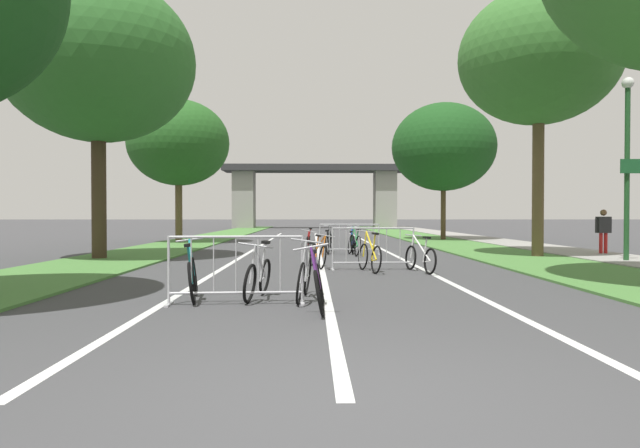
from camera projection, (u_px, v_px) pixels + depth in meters
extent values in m
plane|color=#3D3D3F|center=(346.00, 403.00, 3.93)|extent=(300.00, 300.00, 0.00)
cube|color=#477A38|center=(202.00, 240.00, 29.15)|extent=(3.16, 61.88, 0.05)
cube|color=#477A38|center=(431.00, 239.00, 29.32)|extent=(3.16, 61.88, 0.05)
cube|color=gray|center=(482.00, 239.00, 29.36)|extent=(2.39, 61.88, 0.08)
cube|color=silver|center=(318.00, 248.00, 21.82)|extent=(0.14, 35.80, 0.01)
cube|color=silver|center=(381.00, 248.00, 21.86)|extent=(0.14, 35.80, 0.01)
cube|color=silver|center=(256.00, 249.00, 21.78)|extent=(0.14, 35.80, 0.01)
cube|color=#2D2D30|center=(315.00, 169.00, 54.95)|extent=(18.32, 3.76, 0.64)
cube|color=gray|center=(244.00, 200.00, 54.90)|extent=(2.13, 2.40, 5.72)
cube|color=gray|center=(385.00, 200.00, 55.11)|extent=(2.13, 2.40, 5.72)
cylinder|color=#3D2D1E|center=(99.00, 196.00, 16.45)|extent=(0.43, 0.43, 3.85)
ellipsoid|color=#2D6628|center=(98.00, 60.00, 16.37)|extent=(5.78, 5.78, 4.91)
cylinder|color=brown|center=(179.00, 212.00, 26.24)|extent=(0.34, 0.34, 3.01)
ellipsoid|color=#23561E|center=(178.00, 143.00, 26.19)|extent=(4.86, 4.86, 4.13)
cylinder|color=brown|center=(538.00, 187.00, 17.26)|extent=(0.36, 0.36, 4.48)
ellipsoid|color=#38702D|center=(539.00, 57.00, 17.19)|extent=(5.01, 5.01, 4.26)
cylinder|color=#4C3823|center=(443.00, 213.00, 28.84)|extent=(0.26, 0.26, 2.90)
ellipsoid|color=#194719|center=(444.00, 147.00, 28.78)|extent=(5.46, 5.46, 4.64)
cylinder|color=#1E4C23|center=(627.00, 175.00, 15.30)|extent=(0.14, 0.14, 4.95)
sphere|color=white|center=(628.00, 83.00, 15.25)|extent=(0.32, 0.32, 0.32)
cube|color=#195128|center=(630.00, 166.00, 15.17)|extent=(0.56, 0.03, 0.40)
cylinder|color=#ADADB2|center=(169.00, 270.00, 8.17)|extent=(0.04, 0.04, 1.05)
cube|color=#ADADB2|center=(169.00, 304.00, 8.18)|extent=(0.08, 0.44, 0.03)
cylinder|color=#ADADB2|center=(302.00, 270.00, 8.30)|extent=(0.04, 0.04, 1.05)
cube|color=#ADADB2|center=(302.00, 303.00, 8.31)|extent=(0.08, 0.44, 0.03)
cylinder|color=#ADADB2|center=(236.00, 237.00, 8.23)|extent=(2.01, 0.14, 0.04)
cylinder|color=#ADADB2|center=(236.00, 293.00, 8.24)|extent=(2.01, 0.14, 0.04)
cylinder|color=#ADADB2|center=(191.00, 264.00, 8.19)|extent=(0.02, 0.02, 0.87)
cylinder|color=#ADADB2|center=(214.00, 264.00, 8.21)|extent=(0.02, 0.02, 0.87)
cylinder|color=#ADADB2|center=(236.00, 264.00, 8.23)|extent=(0.02, 0.02, 0.87)
cylinder|color=#ADADB2|center=(258.00, 264.00, 8.25)|extent=(0.02, 0.02, 0.87)
cylinder|color=#ADADB2|center=(280.00, 264.00, 8.28)|extent=(0.02, 0.02, 0.87)
cylinder|color=#ADADB2|center=(333.00, 249.00, 13.37)|extent=(0.04, 0.04, 1.05)
cube|color=#ADADB2|center=(333.00, 269.00, 13.38)|extent=(0.07, 0.44, 0.03)
cylinder|color=#ADADB2|center=(413.00, 249.00, 13.46)|extent=(0.04, 0.04, 1.05)
cube|color=#ADADB2|center=(413.00, 269.00, 13.47)|extent=(0.07, 0.44, 0.03)
cylinder|color=#ADADB2|center=(373.00, 228.00, 13.41)|extent=(2.01, 0.10, 0.04)
cylinder|color=#ADADB2|center=(373.00, 263.00, 13.42)|extent=(2.01, 0.10, 0.04)
cylinder|color=#ADADB2|center=(346.00, 245.00, 13.39)|extent=(0.02, 0.02, 0.87)
cylinder|color=#ADADB2|center=(360.00, 245.00, 13.40)|extent=(0.02, 0.02, 0.87)
cylinder|color=#ADADB2|center=(373.00, 245.00, 13.42)|extent=(0.02, 0.02, 0.87)
cylinder|color=#ADADB2|center=(387.00, 245.00, 13.43)|extent=(0.02, 0.02, 0.87)
cylinder|color=#ADADB2|center=(400.00, 245.00, 13.45)|extent=(0.02, 0.02, 0.87)
cylinder|color=#ADADB2|center=(320.00, 239.00, 18.60)|extent=(0.04, 0.04, 1.05)
cube|color=#ADADB2|center=(320.00, 254.00, 18.61)|extent=(0.08, 0.44, 0.03)
cylinder|color=#ADADB2|center=(379.00, 239.00, 18.52)|extent=(0.04, 0.04, 1.05)
cube|color=#ADADB2|center=(379.00, 254.00, 18.53)|extent=(0.08, 0.44, 0.03)
cylinder|color=#ADADB2|center=(349.00, 224.00, 18.55)|extent=(2.01, 0.15, 0.04)
cylinder|color=#ADADB2|center=(349.00, 249.00, 18.56)|extent=(2.01, 0.15, 0.04)
cylinder|color=#ADADB2|center=(330.00, 237.00, 18.58)|extent=(0.02, 0.02, 0.87)
cylinder|color=#ADADB2|center=(340.00, 237.00, 18.57)|extent=(0.02, 0.02, 0.87)
cylinder|color=#ADADB2|center=(349.00, 237.00, 18.56)|extent=(0.02, 0.02, 0.87)
cylinder|color=#ADADB2|center=(359.00, 237.00, 18.54)|extent=(0.02, 0.02, 0.87)
cylinder|color=#ADADB2|center=(369.00, 237.00, 18.53)|extent=(0.02, 0.02, 0.87)
torus|color=black|center=(265.00, 276.00, 9.28)|extent=(0.22, 0.63, 0.62)
torus|color=black|center=(250.00, 283.00, 8.34)|extent=(0.22, 0.63, 0.62)
cylinder|color=#B7B7BC|center=(260.00, 262.00, 8.82)|extent=(0.11, 0.93, 0.62)
cylinder|color=#B7B7BC|center=(263.00, 262.00, 9.00)|extent=(0.14, 0.10, 0.65)
cylinder|color=#B7B7BC|center=(263.00, 279.00, 9.13)|extent=(0.08, 0.31, 0.07)
cylinder|color=#B7B7BC|center=(253.00, 264.00, 8.35)|extent=(0.12, 0.08, 0.59)
cube|color=black|center=(266.00, 242.00, 9.02)|extent=(0.14, 0.25, 0.06)
cylinder|color=#99999E|center=(255.00, 245.00, 8.37)|extent=(0.54, 0.11, 0.10)
torus|color=black|center=(327.00, 245.00, 18.60)|extent=(0.22, 0.67, 0.66)
torus|color=black|center=(331.00, 243.00, 19.63)|extent=(0.22, 0.67, 0.66)
cylinder|color=black|center=(328.00, 235.00, 19.09)|extent=(0.15, 1.01, 0.68)
cylinder|color=black|center=(328.00, 238.00, 18.89)|extent=(0.12, 0.11, 0.53)
cylinder|color=black|center=(328.00, 245.00, 18.77)|extent=(0.09, 0.34, 0.08)
cylinder|color=black|center=(330.00, 234.00, 19.60)|extent=(0.12, 0.08, 0.65)
cube|color=black|center=(327.00, 231.00, 18.86)|extent=(0.14, 0.25, 0.06)
cylinder|color=#99999E|center=(329.00, 225.00, 19.58)|extent=(0.43, 0.10, 0.07)
torus|color=black|center=(430.00, 261.00, 12.35)|extent=(0.24, 0.62, 0.61)
torus|color=black|center=(411.00, 258.00, 13.41)|extent=(0.24, 0.62, 0.61)
cylinder|color=silver|center=(421.00, 248.00, 12.85)|extent=(0.24, 1.05, 0.59)
cylinder|color=silver|center=(425.00, 250.00, 12.65)|extent=(0.11, 0.11, 0.58)
cylinder|color=silver|center=(427.00, 262.00, 12.52)|extent=(0.11, 0.35, 0.07)
cylinder|color=silver|center=(412.00, 246.00, 13.38)|extent=(0.10, 0.08, 0.56)
cube|color=black|center=(427.00, 238.00, 12.61)|extent=(0.16, 0.26, 0.06)
cylinder|color=#99999E|center=(413.00, 235.00, 13.36)|extent=(0.42, 0.12, 0.06)
torus|color=black|center=(308.00, 244.00, 19.61)|extent=(0.21, 0.63, 0.62)
torus|color=black|center=(306.00, 245.00, 18.64)|extent=(0.21, 0.63, 0.62)
cylinder|color=red|center=(308.00, 238.00, 19.14)|extent=(0.08, 0.94, 0.53)
cylinder|color=red|center=(309.00, 237.00, 19.33)|extent=(0.17, 0.11, 0.61)
cylinder|color=red|center=(308.00, 245.00, 19.45)|extent=(0.06, 0.32, 0.07)
cylinder|color=red|center=(307.00, 238.00, 18.66)|extent=(0.14, 0.09, 0.50)
cube|color=black|center=(311.00, 229.00, 19.35)|extent=(0.12, 0.25, 0.07)
cylinder|color=#99999E|center=(309.00, 231.00, 18.68)|extent=(0.52, 0.06, 0.13)
torus|color=black|center=(313.00, 255.00, 14.46)|extent=(0.28, 0.62, 0.61)
torus|color=black|center=(322.00, 257.00, 13.49)|extent=(0.28, 0.62, 0.61)
cylinder|color=orange|center=(319.00, 245.00, 14.00)|extent=(0.35, 0.93, 0.57)
cylinder|color=orange|center=(317.00, 246.00, 14.19)|extent=(0.12, 0.14, 0.56)
cylinder|color=orange|center=(314.00, 256.00, 14.30)|extent=(0.10, 0.32, 0.07)
cylinder|color=orange|center=(324.00, 246.00, 13.52)|extent=(0.12, 0.11, 0.55)
cube|color=black|center=(318.00, 236.00, 14.23)|extent=(0.16, 0.26, 0.07)
cylinder|color=#99999E|center=(325.00, 236.00, 13.55)|extent=(0.49, 0.14, 0.11)
torus|color=black|center=(191.00, 283.00, 8.24)|extent=(0.24, 0.67, 0.66)
torus|color=black|center=(194.00, 276.00, 9.21)|extent=(0.24, 0.67, 0.66)
cylinder|color=#197A7F|center=(190.00, 260.00, 8.69)|extent=(0.28, 0.95, 0.65)
cylinder|color=#197A7F|center=(190.00, 265.00, 8.50)|extent=(0.11, 0.13, 0.62)
cylinder|color=#197A7F|center=(192.00, 283.00, 8.39)|extent=(0.08, 0.32, 0.08)
cylinder|color=#197A7F|center=(192.00, 258.00, 9.18)|extent=(0.11, 0.11, 0.62)
cube|color=black|center=(188.00, 245.00, 8.46)|extent=(0.15, 0.25, 0.06)
cylinder|color=#99999E|center=(189.00, 240.00, 9.14)|extent=(0.44, 0.10, 0.08)
torus|color=black|center=(320.00, 283.00, 8.30)|extent=(0.17, 0.64, 0.63)
torus|color=black|center=(319.00, 293.00, 7.26)|extent=(0.17, 0.64, 0.63)
cylinder|color=#662884|center=(315.00, 266.00, 7.80)|extent=(0.17, 1.01, 0.65)
cylinder|color=#662884|center=(317.00, 270.00, 8.00)|extent=(0.15, 0.12, 0.56)
cylinder|color=#662884|center=(320.00, 286.00, 8.13)|extent=(0.03, 0.34, 0.07)
cylinder|color=#662884|center=(315.00, 270.00, 7.28)|extent=(0.15, 0.09, 0.62)
cube|color=black|center=(313.00, 252.00, 8.03)|extent=(0.11, 0.24, 0.07)
cylinder|color=#99999E|center=(311.00, 247.00, 7.30)|extent=(0.48, 0.04, 0.11)
torus|color=black|center=(352.00, 245.00, 18.67)|extent=(0.21, 0.63, 0.62)
torus|color=black|center=(354.00, 244.00, 19.66)|extent=(0.21, 0.63, 0.62)
cylinder|color=#1E389E|center=(352.00, 236.00, 19.14)|extent=(0.11, 0.98, 0.64)
cylinder|color=#1E389E|center=(352.00, 239.00, 18.95)|extent=(0.12, 0.11, 0.51)
cylinder|color=#1E389E|center=(352.00, 246.00, 18.82)|extent=(0.08, 0.32, 0.07)
cylinder|color=#1E389E|center=(353.00, 235.00, 19.63)|extent=(0.12, 0.08, 0.61)
cube|color=black|center=(351.00, 232.00, 18.91)|extent=(0.14, 0.25, 0.06)
cylinder|color=#99999E|center=(352.00, 227.00, 19.61)|extent=(0.55, 0.11, 0.09)
torus|color=black|center=(358.00, 246.00, 17.69)|extent=(0.25, 0.70, 0.68)
torus|color=black|center=(351.00, 244.00, 18.74)|extent=(0.25, 0.70, 0.68)
cylinder|color=#1E7238|center=(356.00, 236.00, 18.19)|extent=(0.09, 1.04, 0.63)
cylinder|color=#1E7238|center=(357.00, 238.00, 17.99)|extent=(0.15, 0.11, 0.59)
cylinder|color=#1E7238|center=(356.00, 247.00, 17.86)|extent=(0.08, 0.34, 0.08)
cylinder|color=#1E7238|center=(352.00, 236.00, 18.72)|extent=(0.14, 0.08, 0.61)
cube|color=black|center=(358.00, 230.00, 17.96)|extent=(0.14, 0.25, 0.07)
cylinder|color=#99999E|center=(354.00, 227.00, 18.70)|extent=(0.44, 0.09, 0.10)
torus|color=black|center=(376.00, 260.00, 12.49)|extent=(0.25, 0.66, 0.66)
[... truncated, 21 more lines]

